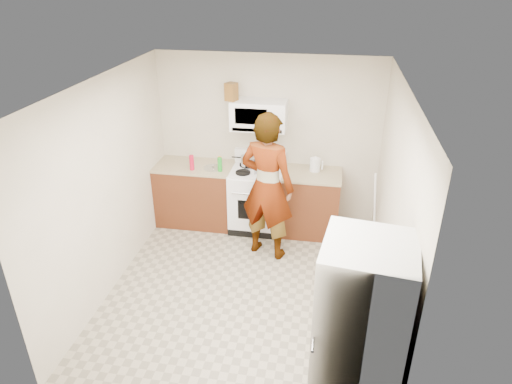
% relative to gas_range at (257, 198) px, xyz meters
% --- Properties ---
extents(floor, '(3.60, 3.60, 0.00)m').
position_rel_gas_range_xyz_m(floor, '(0.10, -1.48, -0.49)').
color(floor, gray).
rests_on(floor, ground).
extents(back_wall, '(3.20, 0.02, 2.50)m').
position_rel_gas_range_xyz_m(back_wall, '(0.10, 0.31, 0.76)').
color(back_wall, beige).
rests_on(back_wall, floor).
extents(right_wall, '(0.02, 3.60, 2.50)m').
position_rel_gas_range_xyz_m(right_wall, '(1.69, -1.48, 0.76)').
color(right_wall, beige).
rests_on(right_wall, floor).
extents(cabinet_left, '(1.12, 0.62, 0.90)m').
position_rel_gas_range_xyz_m(cabinet_left, '(-0.94, 0.01, -0.04)').
color(cabinet_left, '#5C2B15').
rests_on(cabinet_left, floor).
extents(counter_left, '(1.14, 0.64, 0.03)m').
position_rel_gas_range_xyz_m(counter_left, '(-0.94, 0.01, 0.43)').
color(counter_left, tan).
rests_on(counter_left, cabinet_left).
extents(cabinet_right, '(0.80, 0.62, 0.90)m').
position_rel_gas_range_xyz_m(cabinet_right, '(0.78, 0.01, -0.04)').
color(cabinet_right, '#5C2B15').
rests_on(cabinet_right, floor).
extents(counter_right, '(0.82, 0.64, 0.03)m').
position_rel_gas_range_xyz_m(counter_right, '(0.78, 0.01, 0.43)').
color(counter_right, tan).
rests_on(counter_right, cabinet_right).
extents(gas_range, '(0.76, 0.65, 1.13)m').
position_rel_gas_range_xyz_m(gas_range, '(0.00, 0.00, 0.00)').
color(gas_range, white).
rests_on(gas_range, floor).
extents(microwave, '(0.76, 0.38, 0.40)m').
position_rel_gas_range_xyz_m(microwave, '(0.00, 0.13, 1.21)').
color(microwave, white).
rests_on(microwave, back_wall).
extents(person, '(0.83, 0.67, 1.99)m').
position_rel_gas_range_xyz_m(person, '(0.24, -0.66, 0.51)').
color(person, tan).
rests_on(person, floor).
extents(fridge, '(0.78, 0.78, 1.70)m').
position_rel_gas_range_xyz_m(fridge, '(1.35, -2.93, 0.36)').
color(fridge, white).
rests_on(fridge, floor).
extents(kettle, '(0.18, 0.18, 0.18)m').
position_rel_gas_range_xyz_m(kettle, '(0.81, 0.10, 0.54)').
color(kettle, white).
rests_on(kettle, counter_right).
extents(jug, '(0.18, 0.18, 0.24)m').
position_rel_gas_range_xyz_m(jug, '(-0.37, 0.07, 1.53)').
color(jug, brown).
rests_on(jug, microwave).
extents(saucepan, '(0.25, 0.25, 0.13)m').
position_rel_gas_range_xyz_m(saucepan, '(-0.14, 0.11, 0.53)').
color(saucepan, '#B6B6BA').
rests_on(saucepan, gas_range).
extents(tray, '(0.28, 0.20, 0.05)m').
position_rel_gas_range_xyz_m(tray, '(0.09, -0.06, 0.47)').
color(tray, white).
rests_on(tray, gas_range).
extents(bottle_spray, '(0.08, 0.08, 0.22)m').
position_rel_gas_range_xyz_m(bottle_spray, '(-0.92, -0.16, 0.56)').
color(bottle_spray, red).
rests_on(bottle_spray, counter_left).
extents(bottle_hot_sauce, '(0.06, 0.06, 0.17)m').
position_rel_gas_range_xyz_m(bottle_hot_sauce, '(-0.54, -0.04, 0.54)').
color(bottle_hot_sauce, orange).
rests_on(bottle_hot_sauce, counter_left).
extents(bottle_green_cap, '(0.07, 0.07, 0.20)m').
position_rel_gas_range_xyz_m(bottle_green_cap, '(-0.51, -0.14, 0.55)').
color(bottle_green_cap, '#198E20').
rests_on(bottle_green_cap, counter_left).
extents(pot_lid, '(0.35, 0.35, 0.01)m').
position_rel_gas_range_xyz_m(pot_lid, '(-0.64, -0.06, 0.46)').
color(pot_lid, silver).
rests_on(pot_lid, counter_left).
extents(broom, '(0.16, 0.24, 1.21)m').
position_rel_gas_range_xyz_m(broom, '(1.64, -0.40, 0.13)').
color(broom, white).
rests_on(broom, floor).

